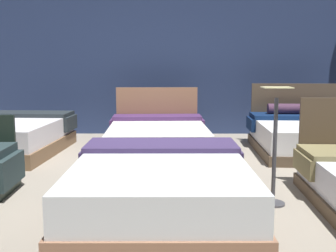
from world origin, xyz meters
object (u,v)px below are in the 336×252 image
bed_3 (13,137)px  bed_4 (158,137)px  bed_1 (161,186)px  bed_5 (308,135)px  price_sign (274,159)px

bed_3 → bed_4: 2.29m
bed_1 → bed_3: bearing=131.2°
bed_1 → bed_5: size_ratio=1.03×
price_sign → bed_3: bearing=145.2°
bed_5 → price_sign: size_ratio=1.76×
bed_1 → bed_4: (-0.11, 2.84, -0.02)m
bed_1 → price_sign: bearing=11.4°
bed_5 → price_sign: (-1.18, -2.57, 0.19)m
bed_3 → bed_5: bed_5 is taller
bed_4 → price_sign: (1.23, -2.60, 0.23)m
bed_5 → bed_1: bearing=-127.0°
bed_4 → bed_5: bearing=-3.2°
bed_3 → bed_1: bearing=-44.8°
bed_1 → bed_5: 3.62m
bed_1 → bed_3: 3.59m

